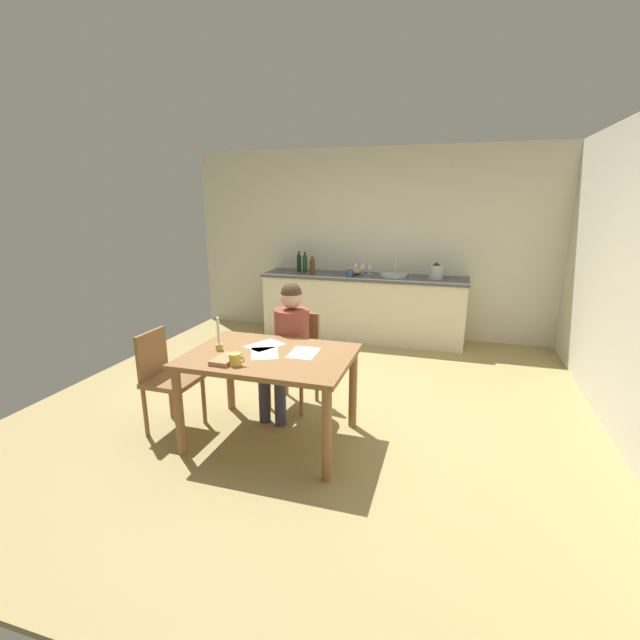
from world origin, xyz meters
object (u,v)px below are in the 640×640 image
at_px(teacup_on_counter, 350,273).
at_px(wine_glass_by_kettle, 363,266).
at_px(coffee_mug, 235,359).
at_px(candlestick, 219,341).
at_px(bottle_wine_red, 312,266).
at_px(book_magazine, 226,359).
at_px(dining_table, 270,366).
at_px(chair_side_empty, 166,376).
at_px(wine_glass_back_left, 355,266).
at_px(bottle_oil, 299,263).
at_px(sink_unit, 394,275).
at_px(wine_glass_near_sink, 370,266).
at_px(stovetop_kettle, 436,271).
at_px(mixing_bowl, 354,271).
at_px(person_seated, 289,340).
at_px(bottle_vinegar, 305,263).
at_px(chair_at_table, 296,354).

bearing_deg(teacup_on_counter, wine_glass_by_kettle, 69.85).
xyz_separation_m(coffee_mug, candlestick, (-0.28, 0.26, 0.03)).
bearing_deg(bottle_wine_red, book_magazine, -83.96).
xyz_separation_m(dining_table, chair_side_empty, (-0.91, -0.09, -0.16)).
bearing_deg(chair_side_empty, wine_glass_back_left, 74.21).
xyz_separation_m(coffee_mug, bottle_oil, (-0.68, 3.32, 0.24)).
bearing_deg(coffee_mug, sink_unit, 77.93).
xyz_separation_m(dining_table, sink_unit, (0.56, 2.95, 0.28)).
bearing_deg(bottle_oil, wine_glass_by_kettle, 4.82).
height_order(wine_glass_near_sink, wine_glass_by_kettle, same).
xyz_separation_m(book_magazine, stovetop_kettle, (1.35, 3.20, 0.24)).
relative_size(candlestick, wine_glass_by_kettle, 1.77).
bearing_deg(teacup_on_counter, wine_glass_back_left, 88.37).
relative_size(book_magazine, stovetop_kettle, 1.10).
distance_m(candlestick, mixing_bowl, 3.05).
bearing_deg(candlestick, bottle_oil, 97.57).
xyz_separation_m(person_seated, bottle_wine_red, (-0.52, 2.32, 0.32)).
distance_m(dining_table, wine_glass_back_left, 3.11).
relative_size(dining_table, wine_glass_back_left, 8.37).
distance_m(candlestick, bottle_oil, 3.09).
bearing_deg(book_magazine, wine_glass_near_sink, 84.91).
bearing_deg(teacup_on_counter, coffee_mug, -92.32).
relative_size(candlestick, bottle_vinegar, 0.95).
xyz_separation_m(book_magazine, teacup_on_counter, (0.23, 3.05, 0.19)).
relative_size(bottle_oil, wine_glass_by_kettle, 1.90).
height_order(candlestick, book_magazine, candlestick).
bearing_deg(coffee_mug, mixing_bowl, 87.50).
distance_m(bottle_wine_red, mixing_bowl, 0.59).
xyz_separation_m(chair_side_empty, coffee_mug, (0.77, -0.21, 0.31)).
height_order(bottle_vinegar, bottle_wine_red, bottle_vinegar).
bearing_deg(wine_glass_by_kettle, mixing_bowl, -128.60).
bearing_deg(person_seated, bottle_vinegar, 105.39).
distance_m(bottle_vinegar, stovetop_kettle, 1.84).
bearing_deg(chair_side_empty, person_seated, 37.32).
bearing_deg(mixing_bowl, chair_at_table, -91.05).
relative_size(sink_unit, wine_glass_near_sink, 2.34).
distance_m(bottle_wine_red, stovetop_kettle, 1.68).
relative_size(bottle_wine_red, mixing_bowl, 1.05).
height_order(dining_table, person_seated, person_seated).
bearing_deg(wine_glass_back_left, bottle_vinegar, -173.08).
height_order(person_seated, coffee_mug, person_seated).
bearing_deg(sink_unit, person_seated, -104.33).
bearing_deg(candlestick, mixing_bowl, 82.03).
bearing_deg(dining_table, wine_glass_back_left, 90.11).
xyz_separation_m(wine_glass_near_sink, wine_glass_back_left, (-0.20, 0.00, 0.00)).
height_order(candlestick, sink_unit, sink_unit).
distance_m(chair_at_table, wine_glass_near_sink, 2.45).
bearing_deg(bottle_oil, teacup_on_counter, -15.36).
xyz_separation_m(chair_at_table, bottle_wine_red, (-0.54, 2.18, 0.51)).
bearing_deg(stovetop_kettle, sink_unit, 179.57).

